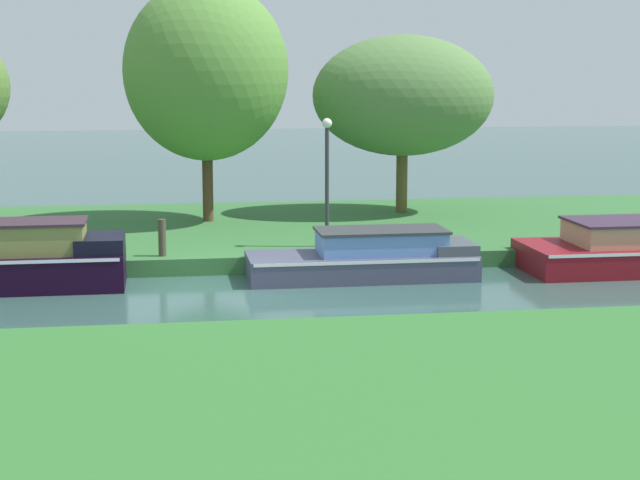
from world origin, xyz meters
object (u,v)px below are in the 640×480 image
(slate_narrowboat, at_px, (370,258))
(maroon_cruiser, at_px, (626,249))
(willow_tree_centre, at_px, (206,71))
(mooring_post_far, at_px, (162,238))
(lamp_post, at_px, (327,167))
(willow_tree_right, at_px, (404,96))

(slate_narrowboat, distance_m, maroon_cruiser, 6.15)
(slate_narrowboat, bearing_deg, maroon_cruiser, 0.00)
(willow_tree_centre, bearing_deg, slate_narrowboat, -63.33)
(maroon_cruiser, distance_m, mooring_post_far, 10.87)
(maroon_cruiser, relative_size, lamp_post, 1.47)
(slate_narrowboat, xyz_separation_m, lamp_post, (-0.66, 2.01, 1.88))
(willow_tree_centre, distance_m, willow_tree_right, 5.99)
(maroon_cruiser, bearing_deg, willow_tree_right, 115.33)
(lamp_post, bearing_deg, maroon_cruiser, -16.43)
(slate_narrowboat, bearing_deg, mooring_post_far, 164.39)
(lamp_post, height_order, mooring_post_far, lamp_post)
(lamp_post, distance_m, mooring_post_far, 4.31)
(maroon_cruiser, height_order, willow_tree_centre, willow_tree_centre)
(slate_narrowboat, xyz_separation_m, willow_tree_right, (2.54, 7.64, 3.43))
(maroon_cruiser, distance_m, willow_tree_centre, 12.27)
(willow_tree_centre, distance_m, lamp_post, 5.79)
(lamp_post, bearing_deg, slate_narrowboat, -71.81)
(mooring_post_far, bearing_deg, willow_tree_right, 41.50)
(mooring_post_far, bearing_deg, willow_tree_centre, 76.16)
(willow_tree_right, bearing_deg, slate_narrowboat, -108.37)
(willow_tree_right, bearing_deg, lamp_post, -119.59)
(maroon_cruiser, bearing_deg, willow_tree_centre, 145.07)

